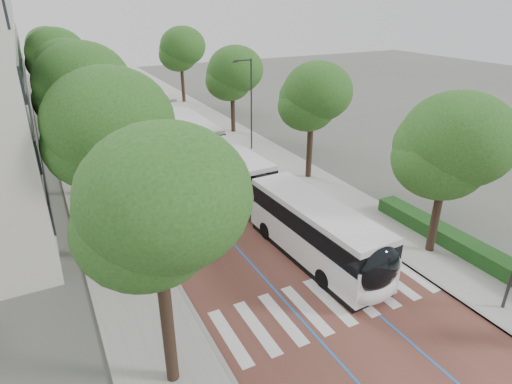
# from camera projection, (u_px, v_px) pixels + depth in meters

# --- Properties ---
(ground) EXTENTS (160.00, 160.00, 0.00)m
(ground) POSITION_uv_depth(u_px,v_px,m) (339.00, 316.00, 18.78)
(ground) COLOR #51544C
(ground) RESTS_ON ground
(road) EXTENTS (11.00, 140.00, 0.02)m
(road) POSITION_uv_depth(u_px,v_px,m) (133.00, 115.00, 51.15)
(road) COLOR brown
(road) RESTS_ON ground
(sidewalk_left) EXTENTS (4.00, 140.00, 0.12)m
(sidewalk_left) POSITION_uv_depth(u_px,v_px,m) (66.00, 122.00, 48.00)
(sidewalk_left) COLOR gray
(sidewalk_left) RESTS_ON ground
(sidewalk_right) EXTENTS (4.00, 140.00, 0.12)m
(sidewalk_right) POSITION_uv_depth(u_px,v_px,m) (193.00, 108.00, 54.27)
(sidewalk_right) COLOR gray
(sidewalk_right) RESTS_ON ground
(kerb_left) EXTENTS (0.20, 140.00, 0.14)m
(kerb_left) POSITION_uv_depth(u_px,v_px,m) (84.00, 120.00, 48.79)
(kerb_left) COLOR gray
(kerb_left) RESTS_ON ground
(kerb_right) EXTENTS (0.20, 140.00, 0.14)m
(kerb_right) POSITION_uv_depth(u_px,v_px,m) (178.00, 110.00, 53.47)
(kerb_right) COLOR gray
(kerb_right) RESTS_ON ground
(zebra_crossing) EXTENTS (10.55, 3.60, 0.01)m
(zebra_crossing) POSITION_uv_depth(u_px,v_px,m) (329.00, 301.00, 19.66)
(zebra_crossing) COLOR silver
(zebra_crossing) RESTS_ON ground
(lane_line_left) EXTENTS (0.12, 126.00, 0.01)m
(lane_line_left) POSITION_uv_depth(u_px,v_px,m) (120.00, 117.00, 50.48)
(lane_line_left) COLOR blue
(lane_line_left) RESTS_ON road
(lane_line_right) EXTENTS (0.12, 126.00, 0.01)m
(lane_line_right) POSITION_uv_depth(u_px,v_px,m) (147.00, 114.00, 51.82)
(lane_line_right) COLOR blue
(lane_line_right) RESTS_ON road
(hedge) EXTENTS (1.20, 14.00, 0.80)m
(hedge) POSITION_uv_depth(u_px,v_px,m) (480.00, 254.00, 22.37)
(hedge) COLOR #194818
(hedge) RESTS_ON sidewalk_right
(streetlight_far) EXTENTS (1.82, 0.20, 8.00)m
(streetlight_far) POSITION_uv_depth(u_px,v_px,m) (249.00, 98.00, 37.37)
(streetlight_far) COLOR #2E2E30
(streetlight_far) RESTS_ON sidewalk_right
(lamp_post_left) EXTENTS (0.14, 0.14, 8.00)m
(lamp_post_left) POSITION_uv_depth(u_px,v_px,m) (145.00, 190.00, 21.01)
(lamp_post_left) COLOR #2E2E30
(lamp_post_left) RESTS_ON sidewalk_left
(trees_left) EXTENTS (6.05, 60.39, 9.86)m
(trees_left) POSITION_uv_depth(u_px,v_px,m) (68.00, 80.00, 33.37)
(trees_left) COLOR black
(trees_left) RESTS_ON ground
(trees_right) EXTENTS (5.79, 47.67, 9.08)m
(trees_right) POSITION_uv_depth(u_px,v_px,m) (254.00, 80.00, 38.33)
(trees_right) COLOR black
(trees_right) RESTS_ON ground
(lead_bus) EXTENTS (3.26, 18.48, 3.20)m
(lead_bus) POSITION_uv_depth(u_px,v_px,m) (276.00, 204.00, 25.34)
(lead_bus) COLOR black
(lead_bus) RESTS_ON ground
(bus_queued_0) EXTENTS (2.57, 12.40, 3.20)m
(bus_queued_0) POSITION_uv_depth(u_px,v_px,m) (189.00, 134.00, 38.47)
(bus_queued_0) COLOR white
(bus_queued_0) RESTS_ON ground
(bus_queued_1) EXTENTS (2.64, 12.42, 3.20)m
(bus_queued_1) POSITION_uv_depth(u_px,v_px,m) (152.00, 105.00, 49.06)
(bus_queued_1) COLOR white
(bus_queued_1) RESTS_ON ground
(bus_queued_2) EXTENTS (3.31, 12.53, 3.20)m
(bus_queued_2) POSITION_uv_depth(u_px,v_px,m) (126.00, 86.00, 59.31)
(bus_queued_2) COLOR white
(bus_queued_2) RESTS_ON ground
(bus_queued_3) EXTENTS (3.01, 12.49, 3.20)m
(bus_queued_3) POSITION_uv_depth(u_px,v_px,m) (112.00, 74.00, 69.57)
(bus_queued_3) COLOR white
(bus_queued_3) RESTS_ON ground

